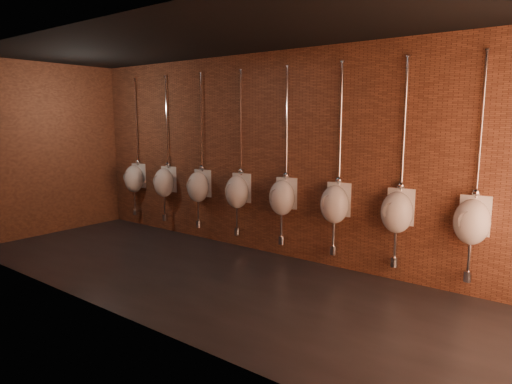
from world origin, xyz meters
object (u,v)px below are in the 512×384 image
urinal_0 (134,178)px  urinal_7 (472,221)px  urinal_2 (198,186)px  urinal_3 (237,191)px  urinal_5 (335,204)px  urinal_6 (397,211)px  urinal_1 (164,182)px  urinal_4 (282,197)px

urinal_0 → urinal_7: size_ratio=1.00×
urinal_2 → urinal_3: same height
urinal_0 → urinal_5: 4.53m
urinal_2 → urinal_7: size_ratio=1.00×
urinal_0 → urinal_5: bearing=0.0°
urinal_2 → urinal_6: bearing=0.0°
urinal_3 → urinal_5: bearing=0.0°
urinal_1 → urinal_6: (4.53, 0.00, 0.00)m
urinal_0 → urinal_6: (5.44, 0.00, 0.00)m
urinal_0 → urinal_5: size_ratio=1.00×
urinal_1 → urinal_3: same height
urinal_2 → urinal_3: size_ratio=1.00×
urinal_0 → urinal_7: 6.34m
urinal_6 → urinal_7: size_ratio=1.00×
urinal_5 → urinal_7: size_ratio=1.00×
urinal_5 → urinal_6: bearing=0.0°
urinal_1 → urinal_5: 3.62m
urinal_1 → urinal_7: same height
urinal_5 → urinal_6: (0.91, 0.00, 0.00)m
urinal_2 → urinal_4: size_ratio=1.00×
urinal_2 → urinal_7: (4.53, 0.00, 0.00)m
urinal_1 → urinal_4: bearing=0.0°
urinal_3 → urinal_5: (1.81, 0.00, 0.00)m
urinal_0 → urinal_7: (6.34, 0.00, 0.00)m
urinal_0 → urinal_5: (4.53, 0.00, 0.00)m
urinal_4 → urinal_2: bearing=180.0°
urinal_6 → urinal_4: bearing=180.0°
urinal_7 → urinal_1: bearing=180.0°
urinal_2 → urinal_0: bearing=180.0°
urinal_2 → urinal_5: bearing=0.0°
urinal_1 → urinal_5: size_ratio=1.00×
urinal_5 → urinal_0: bearing=180.0°
urinal_3 → urinal_7: bearing=0.0°
urinal_4 → urinal_7: 2.72m
urinal_5 → urinal_6: size_ratio=1.00×
urinal_5 → urinal_7: bearing=0.0°
urinal_4 → urinal_5: 0.91m
urinal_0 → urinal_3: same height
urinal_6 → urinal_7: (0.91, 0.00, 0.00)m
urinal_2 → urinal_5: (2.72, 0.00, 0.00)m
urinal_6 → urinal_1: bearing=180.0°
urinal_1 → urinal_5: bearing=0.0°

